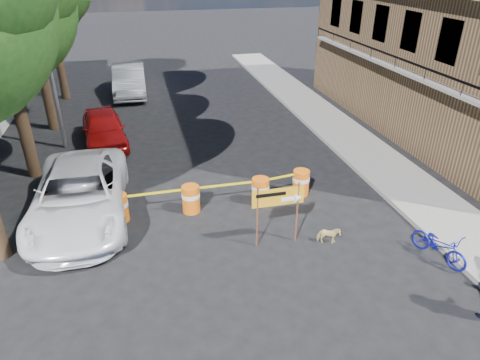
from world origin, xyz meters
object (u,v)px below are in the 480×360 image
sedan_silver (129,80)px  barrel_mid_left (191,198)px  suv_white (80,195)px  detour_sign (285,201)px  bicycle (443,233)px  barrel_far_right (301,182)px  sedan_red (104,128)px  barrel_mid_right (260,190)px  dog (329,236)px  barrel_far_left (119,207)px

sedan_silver → barrel_mid_left: bearing=-82.6°
barrel_mid_left → suv_white: 3.39m
detour_sign → suv_white: size_ratio=0.32×
bicycle → suv_white: 10.45m
barrel_mid_left → barrel_far_right: bearing=3.3°
suv_white → detour_sign: bearing=-24.7°
barrel_mid_left → bicycle: size_ratio=0.53×
detour_sign → sedan_red: (-5.20, 8.70, -0.66)m
barrel_mid_right → dog: barrel_mid_right is taller
barrel_mid_right → sedan_silver: 14.49m
barrel_far_right → bicycle: size_ratio=0.53×
barrel_far_right → dog: barrel_far_right is taller
bicycle → dog: bearing=135.0°
bicycle → suv_white: bearing=137.5°
barrel_far_right → dog: (-0.24, -2.87, -0.20)m
barrel_mid_right → barrel_far_right: bearing=8.8°
barrel_far_left → detour_sign: bearing=-26.6°
barrel_far_right → suv_white: bearing=178.5°
detour_sign → sedan_silver: bearing=104.0°
barrel_far_right → bicycle: bicycle is taller
barrel_far_left → bicycle: bearing=-25.3°
barrel_far_left → sedan_red: bearing=95.9°
barrel_mid_right → sedan_silver: (-4.01, 13.92, 0.37)m
barrel_far_left → barrel_mid_right: size_ratio=1.00×
sedan_silver → sedan_red: bearing=-98.5°
barrel_far_left → sedan_red: sedan_red is taller
barrel_far_right → suv_white: size_ratio=0.15×
barrel_mid_right → barrel_far_left: bearing=-179.9°
suv_white → barrel_mid_right: bearing=-3.5°
detour_sign → bicycle: size_ratio=1.12×
detour_sign → sedan_silver: size_ratio=0.37×
suv_white → bicycle: bearing=-24.0°
barrel_far_left → suv_white: size_ratio=0.15×
bicycle → suv_white: (-9.49, 4.38, -0.02)m
barrel_far_right → sedan_red: (-6.68, 6.19, 0.25)m
barrel_mid_left → sedan_red: (-2.89, 6.41, 0.25)m
barrel_mid_left → detour_sign: bearing=-44.7°
barrel_far_right → bicycle: 4.82m
barrel_far_right → suv_white: 7.15m
bicycle → sedan_red: (-9.03, 10.38, -0.12)m
barrel_far_right → detour_sign: bearing=-120.5°
detour_sign → dog: 1.71m
suv_white → sedan_red: 6.02m
bicycle → barrel_far_left: bearing=136.9°
sedan_red → barrel_mid_left: bearing=-73.1°
barrel_mid_left → barrel_far_right: (3.79, 0.22, 0.00)m
barrel_far_left → sedan_silver: size_ratio=0.18×
barrel_far_left → dog: size_ratio=1.42×
detour_sign → dog: (1.24, -0.36, -1.12)m
detour_sign → suv_white: 6.29m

